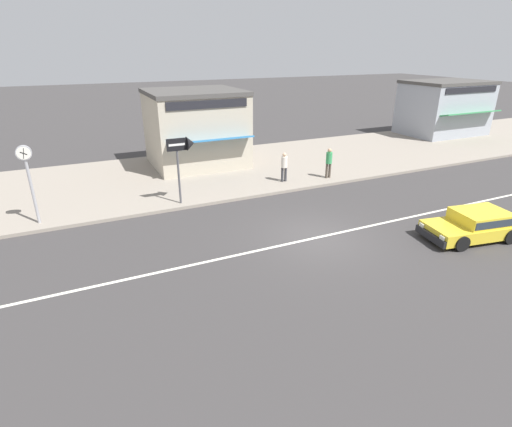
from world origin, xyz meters
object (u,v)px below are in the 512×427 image
at_px(street_clock, 27,168).
at_px(shopfront_corner_warung, 196,128).
at_px(shopfront_mid_block, 444,108).
at_px(hatchback_yellow_1, 475,224).
at_px(pedestrian_mid_kerb, 284,165).
at_px(pedestrian_near_clock, 329,161).
at_px(arrow_signboard, 187,148).

xyz_separation_m(street_clock, shopfront_corner_warung, (8.80, 6.11, -0.15)).
xyz_separation_m(street_clock, shopfront_mid_block, (30.40, 6.58, -0.24)).
bearing_deg(shopfront_mid_block, shopfront_corner_warung, -178.74).
distance_m(hatchback_yellow_1, pedestrian_mid_kerb, 9.72).
distance_m(pedestrian_mid_kerb, shopfront_mid_block, 19.38).
bearing_deg(pedestrian_mid_kerb, street_clock, -177.13).
bearing_deg(pedestrian_near_clock, shopfront_mid_block, 22.17).
bearing_deg(shopfront_corner_warung, street_clock, -145.25).
relative_size(pedestrian_near_clock, shopfront_mid_block, 0.25).
height_order(pedestrian_mid_kerb, shopfront_mid_block, shopfront_mid_block).
xyz_separation_m(hatchback_yellow_1, shopfront_corner_warung, (-6.76, 14.54, 1.81)).
relative_size(arrow_signboard, pedestrian_mid_kerb, 1.94).
xyz_separation_m(pedestrian_mid_kerb, shopfront_mid_block, (18.40, 5.98, 1.23)).
relative_size(pedestrian_near_clock, pedestrian_mid_kerb, 1.05).
distance_m(shopfront_corner_warung, shopfront_mid_block, 21.61).
xyz_separation_m(pedestrian_near_clock, shopfront_corner_warung, (-5.78, 5.97, 1.27)).
relative_size(hatchback_yellow_1, pedestrian_mid_kerb, 2.44).
bearing_deg(arrow_signboard, street_clock, 177.46).
height_order(street_clock, shopfront_mid_block, shopfront_mid_block).
distance_m(street_clock, shopfront_mid_block, 31.10).
bearing_deg(hatchback_yellow_1, pedestrian_mid_kerb, 111.45).
bearing_deg(shopfront_corner_warung, shopfront_mid_block, 1.26).
height_order(arrow_signboard, shopfront_mid_block, shopfront_mid_block).
bearing_deg(street_clock, pedestrian_mid_kerb, 2.87).
height_order(street_clock, pedestrian_near_clock, street_clock).
xyz_separation_m(hatchback_yellow_1, pedestrian_mid_kerb, (-3.55, 9.04, 0.49)).
height_order(arrow_signboard, shopfront_corner_warung, shopfront_corner_warung).
relative_size(hatchback_yellow_1, arrow_signboard, 1.26).
distance_m(street_clock, pedestrian_near_clock, 14.64).
relative_size(hatchback_yellow_1, shopfront_mid_block, 0.59).
distance_m(arrow_signboard, shopfront_mid_block, 24.92).
xyz_separation_m(arrow_signboard, pedestrian_mid_kerb, (5.55, 0.89, -1.67)).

